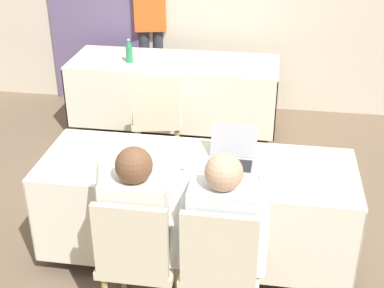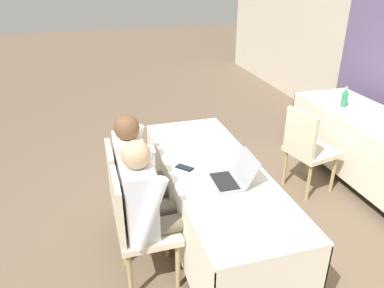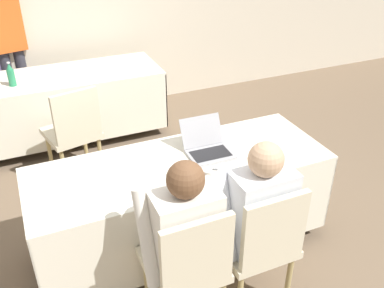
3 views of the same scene
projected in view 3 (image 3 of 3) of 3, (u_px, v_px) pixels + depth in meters
name	position (u px, v px, depth m)	size (l,w,h in m)	color
ground_plane	(182.00, 243.00, 3.27)	(24.00, 24.00, 0.00)	brown
conference_table_near	(181.00, 184.00, 2.99)	(2.06, 0.74, 0.74)	silver
conference_table_far	(60.00, 92.00, 4.39)	(2.06, 0.74, 0.74)	silver
laptop	(208.00, 148.00, 2.99)	(0.31, 0.34, 0.21)	#99999E
cell_phone	(182.00, 183.00, 2.69)	(0.15, 0.15, 0.01)	black
paper_beside_laptop	(273.00, 130.00, 3.30)	(0.21, 0.30, 0.00)	white
paper_centre_table	(118.00, 192.00, 2.61)	(0.31, 0.36, 0.00)	white
water_bottle	(11.00, 75.00, 4.02)	(0.07, 0.07, 0.23)	#288456
chair_near_left	(188.00, 265.00, 2.40)	(0.44, 0.44, 0.92)	tan
chair_near_right	(260.00, 241.00, 2.56)	(0.44, 0.44, 0.92)	tan
chair_far_spare	(74.00, 130.00, 3.78)	(0.53, 0.53, 0.92)	tan
person_checkered_shirt	(181.00, 232.00, 2.40)	(0.50, 0.52, 1.18)	#665B4C
person_white_shirt	(253.00, 210.00, 2.56)	(0.50, 0.52, 1.18)	#665B4C
person_red_shirt	(9.00, 44.00, 4.61)	(0.38, 0.27, 1.59)	#33333D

